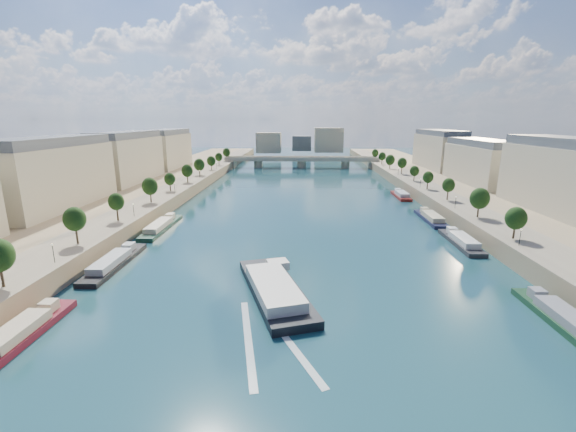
{
  "coord_description": "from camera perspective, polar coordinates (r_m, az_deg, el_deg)",
  "views": [
    {
      "loc": [
        -0.23,
        -45.15,
        34.69
      ],
      "look_at": [
        -4.29,
        72.61,
        5.0
      ],
      "focal_mm": 24.0,
      "sensor_mm": 36.0,
      "label": 1
    }
  ],
  "objects": [
    {
      "name": "quay_right",
      "position": [
        165.29,
        27.85,
        1.26
      ],
      "size": [
        44.0,
        520.0,
        5.0
      ],
      "primitive_type": "cube",
      "color": "#9E8460",
      "rests_on": "ground"
    },
    {
      "name": "tour_barge",
      "position": [
        79.42,
        -1.99,
        -10.73
      ],
      "size": [
        18.72,
        33.4,
        4.36
      ],
      "rotation": [
        0.0,
        0.0,
        0.32
      ],
      "color": "black",
      "rests_on": "ground"
    },
    {
      "name": "moored_barges_right",
      "position": [
        114.32,
        25.53,
        -4.51
      ],
      "size": [
        5.0,
        167.52,
        3.6
      ],
      "color": "black",
      "rests_on": "ground"
    },
    {
      "name": "buildings_left",
      "position": [
        179.48,
        -26.43,
        6.85
      ],
      "size": [
        16.0,
        226.0,
        23.2
      ],
      "color": "#C3B696",
      "rests_on": "ground"
    },
    {
      "name": "buildings_right",
      "position": [
        179.7,
        30.48,
        6.38
      ],
      "size": [
        16.0,
        226.0,
        23.2
      ],
      "color": "#C3B696",
      "rests_on": "ground"
    },
    {
      "name": "quay_left",
      "position": [
        165.09,
        -23.85,
        1.68
      ],
      "size": [
        44.0,
        520.0,
        5.0
      ],
      "primitive_type": "cube",
      "color": "#9E8460",
      "rests_on": "ground"
    },
    {
      "name": "lamps_left",
      "position": [
        147.38,
        -18.86,
        2.86
      ],
      "size": [
        0.36,
        200.36,
        4.28
      ],
      "color": "black",
      "rests_on": "ground"
    },
    {
      "name": "ground",
      "position": [
        149.23,
        2.01,
        0.69
      ],
      "size": [
        700.0,
        700.0,
        0.0
      ],
      "primitive_type": "plane",
      "color": "#0C2E37",
      "rests_on": "ground"
    },
    {
      "name": "trees_left",
      "position": [
        158.86,
        -18.28,
        4.66
      ],
      "size": [
        4.8,
        268.8,
        8.26
      ],
      "color": "#382B1E",
      "rests_on": "ground"
    },
    {
      "name": "moored_barges_left",
      "position": [
        92.22,
        -27.99,
        -9.14
      ],
      "size": [
        5.0,
        122.99,
        3.6
      ],
      "color": "#171C33",
      "rests_on": "ground"
    },
    {
      "name": "bridge",
      "position": [
        285.4,
        2.03,
        8.18
      ],
      "size": [
        112.0,
        12.0,
        8.15
      ],
      "color": "#C1B79E",
      "rests_on": "ground"
    },
    {
      "name": "lamps_right",
      "position": [
        161.39,
        21.06,
        3.6
      ],
      "size": [
        0.36,
        200.36,
        4.28
      ],
      "color": "black",
      "rests_on": "ground"
    },
    {
      "name": "skyline",
      "position": [
        365.23,
        2.55,
        10.98
      ],
      "size": [
        79.0,
        42.0,
        22.0
      ],
      "color": "#C3B696",
      "rests_on": "ground"
    },
    {
      "name": "pave_left",
      "position": [
        158.65,
        -19.05,
        2.59
      ],
      "size": [
        14.0,
        520.0,
        0.1
      ],
      "primitive_type": "cube",
      "color": "gray",
      "rests_on": "quay_left"
    },
    {
      "name": "trees_right",
      "position": [
        166.45,
        21.41,
        4.81
      ],
      "size": [
        4.8,
        268.8,
        8.26
      ],
      "color": "#382B1E",
      "rests_on": "ground"
    },
    {
      "name": "pave_right",
      "position": [
        158.81,
        23.07,
        2.24
      ],
      "size": [
        14.0,
        520.0,
        0.1
      ],
      "primitive_type": "cube",
      "color": "gray",
      "rests_on": "quay_right"
    },
    {
      "name": "wake",
      "position": [
        65.55,
        -3.01,
        -17.81
      ],
      "size": [
        15.55,
        25.74,
        0.04
      ],
      "color": "silver",
      "rests_on": "ground"
    }
  ]
}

